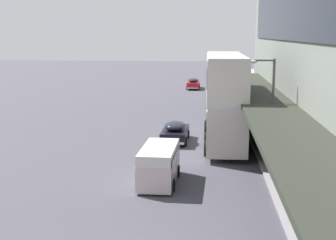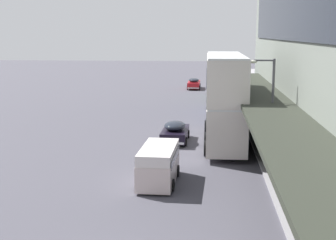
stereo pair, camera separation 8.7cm
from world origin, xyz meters
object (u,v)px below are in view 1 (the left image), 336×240
at_px(transit_bus_kerbside_rear, 224,96).
at_px(street_lamp, 270,101).
at_px(sedan_second_near, 175,132).
at_px(sedan_trailing_near, 193,83).
at_px(vw_van, 159,162).
at_px(transit_bus_kerbside_far, 225,97).
at_px(transit_bus_kerbside_front, 220,82).

xyz_separation_m(transit_bus_kerbside_rear, street_lamp, (2.13, -17.27, 1.99)).
bearing_deg(sedan_second_near, sedan_trailing_near, 89.56).
bearing_deg(sedan_second_near, vw_van, -90.98).
bearing_deg(transit_bus_kerbside_far, street_lamp, -62.23).
bearing_deg(transit_bus_kerbside_rear, street_lamp, -82.96).
height_order(sedan_second_near, vw_van, vw_van).
distance_m(transit_bus_kerbside_rear, street_lamp, 17.51).
height_order(transit_bus_kerbside_rear, street_lamp, street_lamp).
height_order(transit_bus_kerbside_far, street_lamp, transit_bus_kerbside_far).
relative_size(transit_bus_kerbside_front, sedan_second_near, 2.28).
bearing_deg(vw_van, sedan_trailing_near, 89.44).
xyz_separation_m(sedan_second_near, sedan_trailing_near, (0.26, 33.18, 0.00)).
distance_m(transit_bus_kerbside_far, sedan_trailing_near, 33.79).
relative_size(transit_bus_kerbside_front, transit_bus_kerbside_rear, 0.92).
distance_m(transit_bus_kerbside_far, street_lamp, 5.37).
bearing_deg(transit_bus_kerbside_front, transit_bus_kerbside_rear, -89.45).
relative_size(vw_van, street_lamp, 0.75).
bearing_deg(transit_bus_kerbside_rear, vw_van, -100.55).
bearing_deg(transit_bus_kerbside_rear, transit_bus_kerbside_far, -91.66).
height_order(transit_bus_kerbside_front, vw_van, transit_bus_kerbside_front).
distance_m(transit_bus_kerbside_front, sedan_trailing_near, 9.82).
height_order(transit_bus_kerbside_rear, vw_van, transit_bus_kerbside_rear).
distance_m(transit_bus_kerbside_front, street_lamp, 29.31).
distance_m(sedan_trailing_near, street_lamp, 38.82).
distance_m(transit_bus_kerbside_rear, sedan_second_near, 12.81).
xyz_separation_m(transit_bus_kerbside_far, sedan_trailing_near, (-3.24, 33.53, -2.64)).
bearing_deg(sedan_second_near, transit_bus_kerbside_rear, 72.40).
relative_size(transit_bus_kerbside_far, sedan_trailing_near, 2.28).
relative_size(transit_bus_kerbside_rear, street_lamp, 1.72).
relative_size(sedan_trailing_near, street_lamp, 0.79).
xyz_separation_m(transit_bus_kerbside_rear, transit_bus_kerbside_far, (-0.36, -12.53, 1.62)).
bearing_deg(transit_bus_kerbside_far, transit_bus_kerbside_rear, 88.34).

